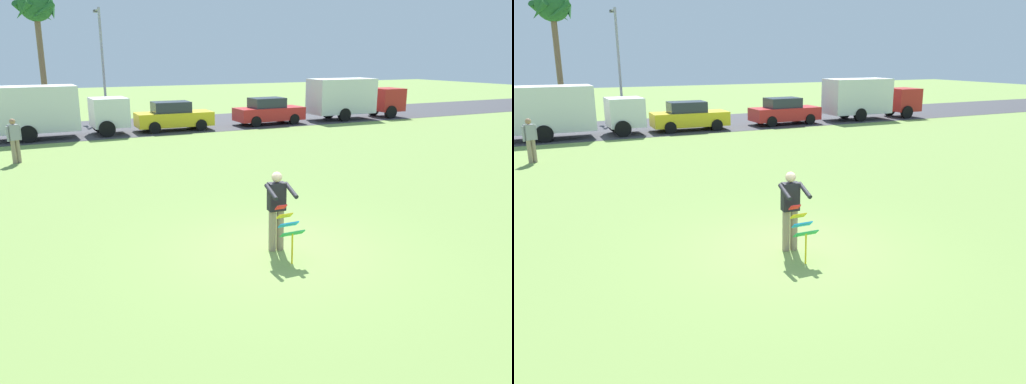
% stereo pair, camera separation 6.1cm
% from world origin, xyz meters
% --- Properties ---
extents(ground_plane, '(120.00, 120.00, 0.00)m').
position_xyz_m(ground_plane, '(0.00, 0.00, 0.00)').
color(ground_plane, olive).
extents(road_strip, '(120.00, 8.00, 0.01)m').
position_xyz_m(road_strip, '(0.00, 20.55, 0.01)').
color(road_strip, '#38383D').
rests_on(road_strip, ground).
extents(person_kite_flyer, '(0.59, 0.69, 1.73)m').
position_xyz_m(person_kite_flyer, '(-0.10, -0.04, 0.95)').
color(person_kite_flyer, gray).
rests_on(person_kite_flyer, ground).
extents(kite_held, '(0.51, 0.63, 1.12)m').
position_xyz_m(kite_held, '(-0.16, -0.65, 0.75)').
color(kite_held, red).
rests_on(kite_held, ground).
extents(parked_truck_white_box, '(6.76, 2.26, 2.62)m').
position_xyz_m(parked_truck_white_box, '(-3.28, 18.15, 1.41)').
color(parked_truck_white_box, silver).
rests_on(parked_truck_white_box, ground).
extents(parked_car_yellow, '(4.25, 1.93, 1.60)m').
position_xyz_m(parked_car_yellow, '(3.05, 18.15, 0.77)').
color(parked_car_yellow, yellow).
rests_on(parked_car_yellow, ground).
extents(parked_car_red, '(4.23, 1.89, 1.60)m').
position_xyz_m(parked_car_red, '(9.00, 18.15, 0.77)').
color(parked_car_red, red).
rests_on(parked_car_red, ground).
extents(parked_truck_red_cab, '(6.72, 2.17, 2.62)m').
position_xyz_m(parked_truck_red_cab, '(15.14, 18.15, 1.41)').
color(parked_truck_red_cab, '#B2231E').
rests_on(parked_truck_red_cab, ground).
extents(palm_tree_right_near, '(2.58, 2.71, 8.18)m').
position_xyz_m(palm_tree_right_near, '(-2.99, 26.40, 6.79)').
color(palm_tree_right_near, brown).
rests_on(palm_tree_right_near, ground).
extents(streetlight_pole, '(0.24, 1.65, 7.00)m').
position_xyz_m(streetlight_pole, '(0.61, 25.54, 4.00)').
color(streetlight_pole, '#9E9EA3').
rests_on(streetlight_pole, ground).
extents(person_walker_near, '(0.52, 0.36, 1.73)m').
position_xyz_m(person_walker_near, '(-5.01, 12.32, 0.93)').
color(person_walker_near, gray).
rests_on(person_walker_near, ground).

